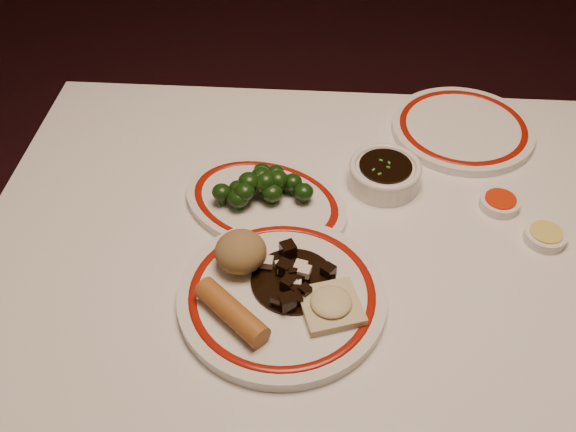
# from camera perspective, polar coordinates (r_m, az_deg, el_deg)

# --- Properties ---
(dining_table) EXTENTS (1.20, 0.90, 0.75)m
(dining_table) POSITION_cam_1_polar(r_m,az_deg,el_deg) (1.04, 6.32, -7.30)
(dining_table) COLOR white
(dining_table) RESTS_ON ground
(main_plate) EXTENTS (0.31, 0.31, 0.02)m
(main_plate) POSITION_cam_1_polar(r_m,az_deg,el_deg) (0.91, -0.53, -7.10)
(main_plate) COLOR white
(main_plate) RESTS_ON dining_table
(rice_mound) EXTENTS (0.07, 0.07, 0.05)m
(rice_mound) POSITION_cam_1_polar(r_m,az_deg,el_deg) (0.92, -4.24, -3.17)
(rice_mound) COLOR olive
(rice_mound) RESTS_ON main_plate
(spring_roll) EXTENTS (0.11, 0.10, 0.03)m
(spring_roll) POSITION_cam_1_polar(r_m,az_deg,el_deg) (0.86, -5.03, -8.47)
(spring_roll) COLOR #AA672A
(spring_roll) RESTS_ON main_plate
(fried_wonton) EXTENTS (0.10, 0.10, 0.02)m
(fried_wonton) POSITION_cam_1_polar(r_m,az_deg,el_deg) (0.88, 3.84, -7.85)
(fried_wonton) COLOR #C9BF8E
(fried_wonton) RESTS_ON main_plate
(stirfry_heap) EXTENTS (0.12, 0.12, 0.03)m
(stirfry_heap) POSITION_cam_1_polar(r_m,az_deg,el_deg) (0.90, 0.50, -5.53)
(stirfry_heap) COLOR black
(stirfry_heap) RESTS_ON main_plate
(broccoli_plate) EXTENTS (0.33, 0.31, 0.02)m
(broccoli_plate) POSITION_cam_1_polar(r_m,az_deg,el_deg) (1.04, -2.02, 1.22)
(broccoli_plate) COLOR white
(broccoli_plate) RESTS_ON dining_table
(broccoli_pile) EXTENTS (0.16, 0.11, 0.05)m
(broccoli_pile) POSITION_cam_1_polar(r_m,az_deg,el_deg) (1.02, -2.06, 2.80)
(broccoli_pile) COLOR #23471C
(broccoli_pile) RESTS_ON broccoli_plate
(soy_bowl) EXTENTS (0.12, 0.12, 0.04)m
(soy_bowl) POSITION_cam_1_polar(r_m,az_deg,el_deg) (1.08, 8.57, 3.61)
(soy_bowl) COLOR white
(soy_bowl) RESTS_ON dining_table
(sweet_sour_dish) EXTENTS (0.06, 0.06, 0.02)m
(sweet_sour_dish) POSITION_cam_1_polar(r_m,az_deg,el_deg) (1.09, 18.29, 1.13)
(sweet_sour_dish) COLOR white
(sweet_sour_dish) RESTS_ON dining_table
(mustard_dish) EXTENTS (0.06, 0.06, 0.02)m
(mustard_dish) POSITION_cam_1_polar(r_m,az_deg,el_deg) (1.06, 21.88, -1.65)
(mustard_dish) COLOR white
(mustard_dish) RESTS_ON dining_table
(far_plate) EXTENTS (0.33, 0.33, 0.02)m
(far_plate) POSITION_cam_1_polar(r_m,az_deg,el_deg) (1.23, 15.25, 7.50)
(far_plate) COLOR white
(far_plate) RESTS_ON dining_table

